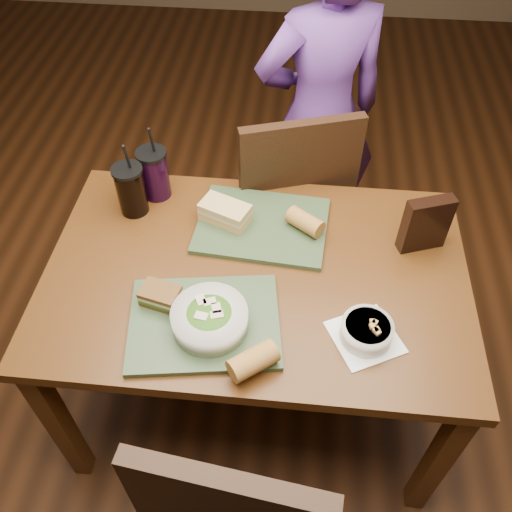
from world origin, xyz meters
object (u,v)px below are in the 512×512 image
Objects in this scene: diner at (320,116)px; baguette_far at (305,222)px; chair_far at (297,202)px; cup_berry at (154,173)px; tray_far at (262,226)px; salad_bowl at (210,318)px; sandwich_far at (225,212)px; cup_cola at (131,190)px; soup_bowl at (367,331)px; tray_near at (204,323)px; chip_bag at (426,224)px; sandwich_near at (160,296)px; dining_table at (256,289)px; baguette_near at (253,361)px.

baguette_far is (-0.04, -0.67, 0.04)m from diner.
cup_berry reaches higher than chair_far.
tray_far is at bearing 176.33° from baguette_far.
salad_bowl is 0.42m from sandwich_far.
cup_cola reaches higher than salad_bowl.
diner reaches higher than cup_berry.
diner is 5.38× the size of cup_berry.
chair_far is 0.81m from soup_bowl.
sandwich_far is 0.65× the size of cup_berry.
diner is 0.67m from baguette_far.
chip_bag reaches higher than tray_near.
cup_cola is (-0.44, 0.04, 0.08)m from tray_far.
sandwich_far reaches higher than sandwich_near.
sandwich_far is at bearing -25.39° from cup_berry.
cup_cola reaches higher than tray_far.
baguette_far is at bearing -5.06° from cup_cola.
sandwich_near is (-0.37, -0.70, 0.24)m from chair_far.
chip_bag is (0.63, -0.04, 0.05)m from sandwich_far.
chair_far is 3.57× the size of cup_berry.
dining_table is 0.37m from baguette_near.
dining_table is at bearing 177.88° from chip_bag.
cup_berry is (-0.70, 0.53, 0.06)m from soup_bowl.
chip_bag is at bearing 30.39° from tray_near.
dining_table is 0.53m from cup_berry.
chip_bag is at bearing -43.93° from chair_far.
dining_table is 0.29m from salad_bowl.
diner reaches higher than dining_table.
sandwich_near is (-0.58, 0.06, 0.01)m from soup_bowl.
sandwich_far is (0.00, 0.41, 0.04)m from tray_near.
chair_far is at bearing 72.49° from tray_near.
chair_far reaches higher than soup_bowl.
sandwich_far and baguette_near have the same top height.
soup_bowl is at bearing -30.20° from cup_cola.
baguette_far reaches higher than dining_table.
tray_far is 0.52m from chip_bag.
sandwich_far is (0.14, 0.35, 0.01)m from sandwich_near.
baguette_near is at bearing -85.56° from dining_table.
sandwich_near is (-0.13, 0.06, 0.03)m from tray_near.
diner is 1.09m from sandwich_near.
chair_far is at bearing 55.68° from sandwich_far.
diner is at bearing 96.23° from chip_bag.
diner reaches higher than soup_bowl.
tray_near is 0.60m from cup_berry.
chip_bag reaches higher than baguette_near.
dining_table is 10.82× the size of baguette_far.
baguette_near is 1.08× the size of baguette_far.
cup_berry is at bearing 139.74° from dining_table.
baguette_far is at bearing 157.01° from chip_bag.
soup_bowl is at bearing 24.27° from baguette_near.
sandwich_far is at bearing 105.24° from baguette_near.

